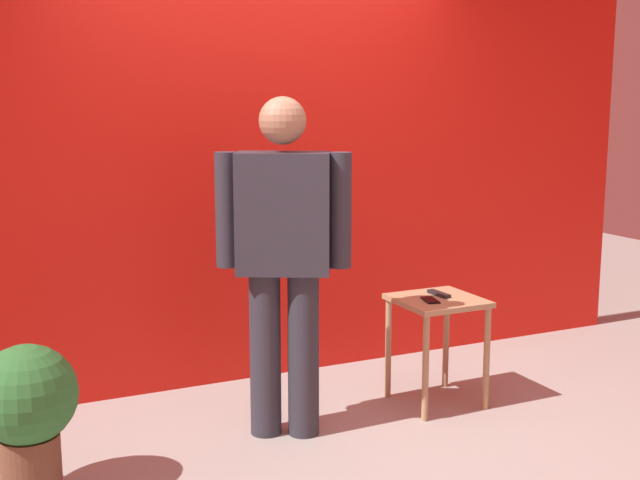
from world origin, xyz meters
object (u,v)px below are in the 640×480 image
standing_person (284,250)px  side_table (437,318)px  cell_phone (430,300)px  potted_plant (27,408)px  tv_remote (439,294)px

standing_person → side_table: (0.95, 0.03, -0.47)m
standing_person → cell_phone: size_ratio=12.11×
standing_person → cell_phone: 0.94m
cell_phone → potted_plant: size_ratio=0.21×
standing_person → tv_remote: (0.99, 0.08, -0.35)m
standing_person → cell_phone: (0.88, -0.01, -0.35)m
cell_phone → tv_remote: 0.15m
cell_phone → side_table: bearing=41.5°
tv_remote → potted_plant: (-2.27, -0.23, -0.22)m
standing_person → potted_plant: (-1.28, -0.15, -0.57)m
side_table → cell_phone: cell_phone is taller
potted_plant → side_table: bearing=4.7°
tv_remote → cell_phone: bearing=-145.7°
standing_person → tv_remote: bearing=4.5°
standing_person → potted_plant: bearing=-173.1°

